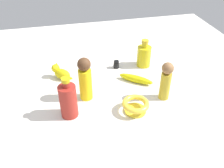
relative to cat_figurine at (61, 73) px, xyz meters
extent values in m
plane|color=silver|center=(0.21, 0.25, -0.04)|extent=(2.00, 2.00, 0.00)
ellipsoid|color=#D6C512|center=(0.01, 0.01, -0.01)|extent=(0.10, 0.11, 0.06)
sphere|color=#D6C512|center=(-0.02, -0.02, 0.02)|extent=(0.05, 0.05, 0.05)
cone|color=#D6C512|center=(-0.01, -0.03, 0.04)|extent=(0.02, 0.02, 0.02)
cone|color=#D6C512|center=(-0.03, -0.02, 0.04)|extent=(0.02, 0.02, 0.02)
ellipsoid|color=#D6C512|center=(0.03, 0.04, -0.02)|extent=(0.04, 0.04, 0.02)
cylinder|color=gold|center=(0.29, 0.49, 0.04)|extent=(0.06, 0.06, 0.15)
sphere|color=olive|center=(0.29, 0.49, 0.14)|extent=(0.06, 0.06, 0.06)
cylinder|color=yellow|center=(0.36, 0.32, -0.03)|extent=(0.10, 0.10, 0.01)
torus|color=yellow|center=(0.36, 0.32, 0.01)|extent=(0.13, 0.13, 0.02)
cylinder|color=#A02920|center=(0.31, 0.02, 0.04)|extent=(0.08, 0.08, 0.16)
cylinder|color=#A02920|center=(0.31, 0.02, 0.14)|extent=(0.03, 0.03, 0.03)
cylinder|color=gold|center=(0.31, 0.02, 0.16)|extent=(0.04, 0.04, 0.02)
cylinder|color=yellow|center=(0.21, 0.11, 0.04)|extent=(0.09, 0.09, 0.16)
sphere|color=brown|center=(0.21, 0.11, 0.16)|extent=(0.06, 0.06, 0.06)
cylinder|color=black|center=(-0.04, 0.33, -0.02)|extent=(0.03, 0.03, 0.03)
cylinder|color=#E9B40E|center=(-0.04, 0.33, -0.01)|extent=(0.03, 0.03, 0.00)
cylinder|color=black|center=(-0.04, 0.33, 0.00)|extent=(0.03, 0.03, 0.01)
ellipsoid|color=#D2CC0E|center=(0.13, 0.40, -0.02)|extent=(0.15, 0.18, 0.04)
cylinder|color=gold|center=(-0.03, 0.50, 0.02)|extent=(0.08, 0.08, 0.12)
cylinder|color=gold|center=(-0.03, 0.50, 0.10)|extent=(0.04, 0.04, 0.03)
cylinder|color=gold|center=(-0.03, 0.50, 0.12)|extent=(0.04, 0.04, 0.02)
camera|label=1|loc=(1.16, 0.03, 0.73)|focal=38.64mm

